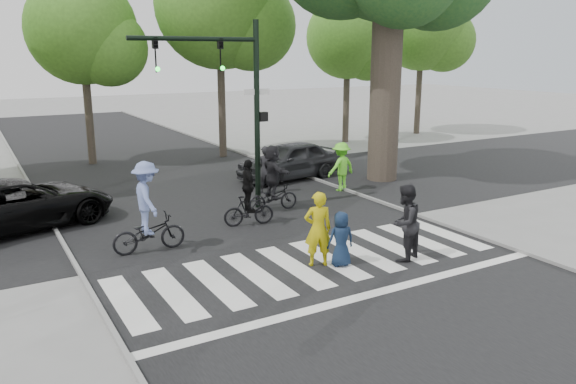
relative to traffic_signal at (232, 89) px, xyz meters
name	(u,v)px	position (x,y,z in m)	size (l,w,h in m)	color
ground	(334,277)	(-0.35, -6.20, -3.90)	(120.00, 120.00, 0.00)	gray
road_stem	(241,221)	(-0.35, -1.20, -3.90)	(10.00, 70.00, 0.01)	black
road_cross	(204,200)	(-0.35, 1.80, -3.89)	(70.00, 10.00, 0.01)	black
curb_left	(66,248)	(-5.40, -1.20, -3.85)	(0.10, 70.00, 0.10)	gray
curb_right	(372,199)	(4.70, -1.20, -3.85)	(0.10, 70.00, 0.10)	gray
crosswalk	(319,267)	(-0.35, -5.54, -3.89)	(10.00, 3.85, 0.01)	silver
traffic_signal	(232,89)	(0.00, 0.00, 0.00)	(4.45, 0.29, 6.00)	black
bg_tree_2	(89,34)	(-2.11, 10.42, 1.88)	(5.04, 4.80, 8.40)	brown
bg_tree_3	(227,10)	(3.95, 9.07, 3.04)	(6.30, 6.00, 10.20)	brown
bg_tree_4	(353,41)	(11.88, 9.93, 1.73)	(4.83, 4.60, 8.15)	brown
bg_tree_5	(428,30)	(17.92, 10.50, 2.46)	(5.67, 5.40, 9.30)	brown
pedestrian_woman	(318,229)	(-0.30, -5.40, -2.98)	(0.67, 0.44, 1.84)	#BBAC0D
pedestrian_child	(341,239)	(0.17, -5.69, -3.23)	(0.66, 0.43, 1.35)	#14243F
pedestrian_adult	(405,223)	(1.74, -6.15, -2.94)	(0.93, 0.73, 1.92)	black
cyclist_left	(148,213)	(-3.53, -2.40, -2.87)	(1.88, 1.23, 2.37)	black
cyclist_mid	(249,199)	(-0.30, -1.65, -3.08)	(1.57, 0.98, 1.99)	black
cyclist_right	(273,182)	(1.07, -0.62, -2.93)	(1.74, 1.62, 2.16)	black
car_suv	(20,204)	(-6.20, 1.40, -3.16)	(2.46, 5.34, 1.48)	black
car_grey	(289,160)	(3.95, 3.28, -3.14)	(1.79, 4.46, 1.52)	#2C2D30
bystander_hivis	(341,167)	(4.58, 0.55, -3.00)	(1.17, 0.67, 1.81)	#69E92E
bystander_dark	(265,170)	(1.95, 1.60, -3.03)	(0.64, 0.42, 1.75)	black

